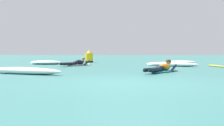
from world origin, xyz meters
TOP-DOWN VIEW (x-y plane):
  - ground_plane at (0.00, 10.00)m, footprint 120.00×120.00m
  - surfer_near at (1.13, 3.81)m, footprint 1.60×2.37m
  - surfer_far at (-3.42, 8.40)m, footprint 1.50×2.43m
  - drifting_surfboard at (4.42, 8.37)m, footprint 0.97×2.14m
  - whitewater_front at (-3.87, 2.31)m, footprint 3.21×1.35m
  - whitewater_mid_left at (3.01, 11.87)m, footprint 2.00×1.23m
  - whitewater_mid_right at (1.96, 8.28)m, footprint 2.95×1.61m
  - whitewater_back at (-5.87, 9.82)m, footprint 2.12×1.32m
  - channel_marker_buoy at (-3.69, 13.12)m, footprint 0.60×0.60m

SIDE VIEW (x-z plane):
  - ground_plane at x=0.00m, z-range 0.00..0.00m
  - drifting_surfboard at x=4.42m, z-range -0.05..0.11m
  - whitewater_mid_left at x=3.01m, z-range -0.01..0.21m
  - whitewater_mid_right at x=1.96m, z-range -0.01..0.23m
  - whitewater_front at x=-3.87m, z-range -0.01..0.24m
  - whitewater_back at x=-5.87m, z-range -0.01..0.25m
  - surfer_near at x=1.13m, z-range -0.13..0.41m
  - surfer_far at x=-3.42m, z-range -0.13..0.42m
  - channel_marker_buoy at x=-3.69m, z-range -0.10..0.85m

